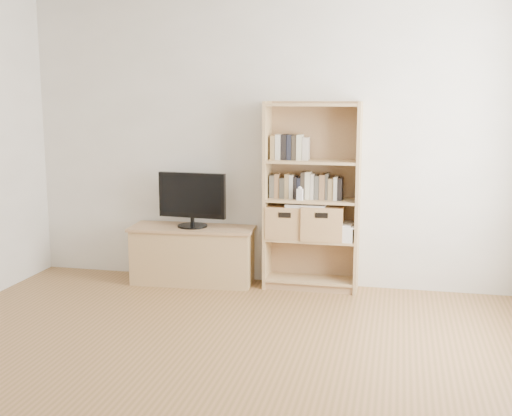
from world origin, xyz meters
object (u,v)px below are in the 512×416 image
(bookshelf, at_px, (312,197))
(basket_right, at_px, (323,222))
(baby_monitor, at_px, (300,195))
(television, at_px, (192,200))
(basket_left, at_px, (287,221))
(tv_stand, at_px, (193,256))
(laptop, at_px, (307,205))

(bookshelf, bearing_deg, basket_right, -2.60)
(bookshelf, xyz_separation_m, baby_monitor, (-0.09, -0.09, 0.03))
(television, relative_size, basket_left, 1.83)
(bookshelf, relative_size, basket_right, 4.61)
(baby_monitor, height_order, basket_left, baby_monitor)
(television, distance_m, basket_left, 0.88)
(baby_monitor, relative_size, basket_left, 0.29)
(tv_stand, distance_m, basket_left, 0.93)
(baby_monitor, relative_size, basket_right, 0.28)
(basket_left, height_order, basket_right, basket_right)
(tv_stand, relative_size, laptop, 3.15)
(television, xyz_separation_m, laptop, (1.04, 0.05, -0.01))
(bookshelf, height_order, laptop, bookshelf)
(tv_stand, height_order, baby_monitor, baby_monitor)
(tv_stand, distance_m, bookshelf, 1.23)
(basket_left, relative_size, basket_right, 0.96)
(television, xyz_separation_m, basket_left, (0.86, 0.05, -0.17))
(baby_monitor, bearing_deg, bookshelf, 53.35)
(basket_left, bearing_deg, tv_stand, -179.04)
(bookshelf, xyz_separation_m, basket_right, (0.10, -0.00, -0.22))
(television, bearing_deg, baby_monitor, 2.46)
(bookshelf, distance_m, television, 1.08)
(basket_right, bearing_deg, laptop, 178.98)
(television, height_order, baby_monitor, television)
(baby_monitor, bearing_deg, basket_right, 32.69)
(basket_right, distance_m, laptop, 0.21)
(basket_left, bearing_deg, bookshelf, -1.37)
(television, relative_size, basket_right, 1.76)
(television, distance_m, laptop, 1.04)
(television, distance_m, basket_right, 1.19)
(bookshelf, relative_size, basket_left, 4.80)
(tv_stand, relative_size, television, 1.72)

